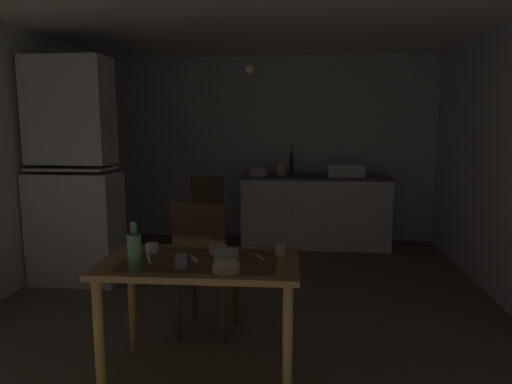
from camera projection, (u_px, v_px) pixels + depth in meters
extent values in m
plane|color=brown|center=(249.00, 297.00, 4.04)|extent=(5.39, 5.39, 0.00)
cube|color=silver|center=(269.00, 149.00, 6.07)|extent=(4.44, 0.10, 2.43)
cube|color=silver|center=(7.00, 161.00, 4.09)|extent=(0.10, 4.49, 2.43)
cube|color=silver|center=(248.00, 9.00, 3.67)|extent=(4.44, 4.49, 0.10)
cube|color=silver|center=(76.00, 228.00, 4.39)|extent=(0.83, 0.44, 1.08)
cube|color=silver|center=(69.00, 111.00, 4.22)|extent=(0.77, 0.37, 1.00)
cube|color=silver|center=(72.00, 168.00, 4.28)|extent=(0.75, 0.40, 0.02)
cube|color=silver|center=(315.00, 212.00, 5.75)|extent=(1.84, 0.60, 0.87)
cube|color=#4F4E4B|center=(316.00, 177.00, 5.69)|extent=(1.87, 0.63, 0.03)
sphere|color=#2D2823|center=(293.00, 213.00, 5.47)|extent=(0.02, 0.02, 0.02)
cube|color=silver|center=(346.00, 170.00, 5.63)|extent=(0.44, 0.34, 0.15)
cube|color=black|center=(346.00, 165.00, 5.62)|extent=(0.38, 0.28, 0.01)
cylinder|color=#232328|center=(291.00, 164.00, 5.74)|extent=(0.05, 0.05, 0.28)
cylinder|color=#232328|center=(291.00, 157.00, 5.66)|extent=(0.03, 0.12, 0.03)
cylinder|color=#1C2E20|center=(292.00, 149.00, 5.78)|extent=(0.02, 0.16, 0.12)
cylinder|color=white|center=(258.00, 172.00, 5.70)|extent=(0.23, 0.23, 0.08)
cylinder|color=beige|center=(282.00, 169.00, 5.75)|extent=(0.13, 0.13, 0.15)
cube|color=olive|center=(200.00, 263.00, 2.66)|extent=(1.18, 0.67, 0.04)
cube|color=silver|center=(200.00, 260.00, 2.65)|extent=(0.92, 0.53, 0.00)
cylinder|color=olive|center=(99.00, 340.00, 2.49)|extent=(0.06, 0.06, 0.71)
cylinder|color=olive|center=(288.00, 347.00, 2.41)|extent=(0.06, 0.06, 0.71)
cylinder|color=olive|center=(132.00, 303.00, 3.01)|extent=(0.06, 0.06, 0.71)
cylinder|color=olive|center=(288.00, 308.00, 2.93)|extent=(0.06, 0.06, 0.71)
cube|color=#4F321B|center=(207.00, 274.00, 3.32)|extent=(0.44, 0.44, 0.03)
cube|color=#51331D|center=(199.00, 243.00, 3.10)|extent=(0.38, 0.06, 0.55)
cylinder|color=#4F321B|center=(235.00, 297.00, 3.49)|extent=(0.04, 0.04, 0.43)
cylinder|color=#4F321B|center=(194.00, 294.00, 3.55)|extent=(0.04, 0.04, 0.43)
cylinder|color=#4F321B|center=(224.00, 315.00, 3.16)|extent=(0.04, 0.04, 0.43)
cylinder|color=#4F321B|center=(178.00, 311.00, 3.22)|extent=(0.04, 0.04, 0.43)
cube|color=#49361A|center=(205.00, 216.00, 5.35)|extent=(0.53, 0.53, 0.03)
cube|color=#45361F|center=(207.00, 197.00, 5.14)|extent=(0.36, 0.17, 0.49)
cylinder|color=#49361A|center=(216.00, 232.00, 5.60)|extent=(0.04, 0.04, 0.44)
cylinder|color=#49361A|center=(189.00, 233.00, 5.50)|extent=(0.04, 0.04, 0.44)
cylinder|color=#49361A|center=(222.00, 238.00, 5.28)|extent=(0.04, 0.04, 0.44)
cylinder|color=#49361A|center=(193.00, 240.00, 5.18)|extent=(0.04, 0.04, 0.44)
cylinder|color=tan|center=(218.00, 249.00, 2.80)|extent=(0.11, 0.11, 0.05)
cylinder|color=#ADD1C1|center=(226.00, 255.00, 2.65)|extent=(0.14, 0.14, 0.05)
cylinder|color=beige|center=(226.00, 267.00, 2.45)|extent=(0.15, 0.15, 0.04)
cylinder|color=#9EB2C6|center=(181.00, 261.00, 2.51)|extent=(0.07, 0.07, 0.07)
cylinder|color=white|center=(152.00, 248.00, 2.81)|extent=(0.08, 0.08, 0.06)
cylinder|color=beige|center=(280.00, 249.00, 2.76)|extent=(0.07, 0.07, 0.07)
cylinder|color=#4C7F56|center=(135.00, 253.00, 2.45)|extent=(0.08, 0.08, 0.20)
cylinder|color=#4C7F56|center=(134.00, 228.00, 2.42)|extent=(0.03, 0.03, 0.07)
cube|color=silver|center=(149.00, 259.00, 2.67)|extent=(0.09, 0.18, 0.00)
cube|color=beige|center=(194.00, 259.00, 2.67)|extent=(0.09, 0.15, 0.00)
cube|color=beige|center=(259.00, 257.00, 2.71)|extent=(0.08, 0.13, 0.00)
sphere|color=#F9EFCC|center=(250.00, 69.00, 3.94)|extent=(0.08, 0.08, 0.08)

